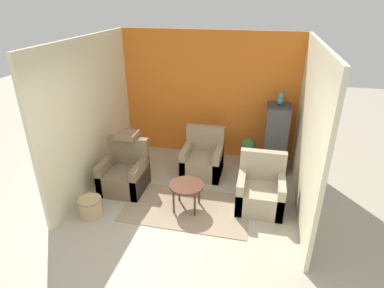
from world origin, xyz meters
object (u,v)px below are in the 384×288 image
(armchair_right, at_px, (260,191))
(potted_plant, at_px, (248,150))
(parrot, at_px, (280,99))
(birdcage, at_px, (276,139))
(wicker_basket, at_px, (91,207))
(armchair_left, at_px, (125,174))
(coffee_table, at_px, (187,187))
(armchair_middle, at_px, (203,160))

(armchair_right, relative_size, potted_plant, 1.42)
(parrot, height_order, potted_plant, parrot)
(armchair_right, bearing_deg, birdcage, 80.77)
(birdcage, height_order, wicker_basket, birdcage)
(potted_plant, bearing_deg, armchair_left, -148.59)
(coffee_table, distance_m, wicker_basket, 1.59)
(armchair_middle, bearing_deg, parrot, 19.02)
(parrot, distance_m, potted_plant, 1.22)
(birdcage, xyz_separation_m, wicker_basket, (-2.89, -2.23, -0.50))
(armchair_right, relative_size, parrot, 3.84)
(armchair_middle, bearing_deg, coffee_table, -91.50)
(birdcage, relative_size, potted_plant, 2.13)
(armchair_left, relative_size, birdcage, 0.67)
(armchair_middle, relative_size, potted_plant, 1.42)
(armchair_right, relative_size, birdcage, 0.67)
(coffee_table, height_order, parrot, parrot)
(birdcage, bearing_deg, potted_plant, -175.99)
(parrot, bearing_deg, coffee_table, -129.69)
(parrot, xyz_separation_m, potted_plant, (-0.52, -0.04, -1.10))
(birdcage, bearing_deg, coffee_table, -129.72)
(armchair_left, xyz_separation_m, parrot, (2.67, 1.35, 1.20))
(birdcage, bearing_deg, wicker_basket, -142.35)
(armchair_left, xyz_separation_m, potted_plant, (2.15, 1.31, 0.10))
(armchair_left, distance_m, wicker_basket, 0.92)
(armchair_middle, relative_size, parrot, 3.84)
(armchair_middle, xyz_separation_m, parrot, (1.38, 0.48, 1.20))
(armchair_left, height_order, parrot, parrot)
(armchair_middle, xyz_separation_m, potted_plant, (0.86, 0.44, 0.10))
(parrot, bearing_deg, armchair_middle, -160.98)
(armchair_middle, height_order, birdcage, birdcage)
(armchair_left, distance_m, armchair_right, 2.45)
(potted_plant, relative_size, wicker_basket, 1.74)
(armchair_right, xyz_separation_m, potted_plant, (-0.30, 1.33, 0.10))
(coffee_table, distance_m, armchair_right, 1.24)
(armchair_right, bearing_deg, potted_plant, 102.79)
(parrot, bearing_deg, armchair_right, -99.22)
(armchair_left, xyz_separation_m, armchair_middle, (1.29, 0.87, 0.00))
(armchair_middle, height_order, potted_plant, armchair_middle)
(armchair_right, relative_size, wicker_basket, 2.46)
(birdcage, bearing_deg, armchair_middle, -161.05)
(wicker_basket, bearing_deg, armchair_right, 17.93)
(parrot, height_order, wicker_basket, parrot)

